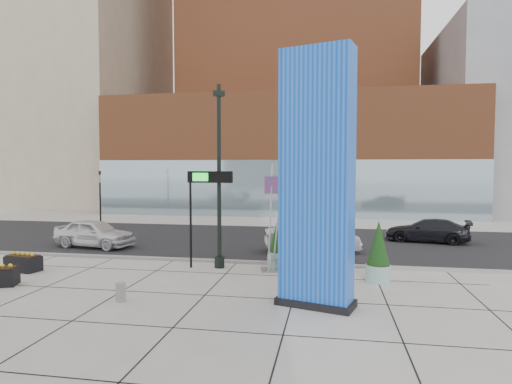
% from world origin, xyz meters
% --- Properties ---
extents(ground, '(160.00, 160.00, 0.00)m').
position_xyz_m(ground, '(0.00, 0.00, 0.00)').
color(ground, '#9E9991').
rests_on(ground, ground).
extents(street_asphalt, '(80.00, 12.00, 0.02)m').
position_xyz_m(street_asphalt, '(0.00, 10.00, 0.01)').
color(street_asphalt, black).
rests_on(street_asphalt, ground).
extents(curb_edge, '(80.00, 0.30, 0.12)m').
position_xyz_m(curb_edge, '(0.00, 4.00, 0.06)').
color(curb_edge, gray).
rests_on(curb_edge, ground).
extents(tower_podium, '(34.00, 10.00, 11.00)m').
position_xyz_m(tower_podium, '(1.00, 27.00, 5.50)').
color(tower_podium, brown).
rests_on(tower_podium, ground).
extents(tower_glass_front, '(34.00, 0.60, 5.00)m').
position_xyz_m(tower_glass_front, '(1.00, 22.20, 2.50)').
color(tower_glass_front, '#8CA5B2').
rests_on(tower_glass_front, ground).
extents(building_beige_left, '(18.00, 20.00, 34.00)m').
position_xyz_m(building_beige_left, '(-26.00, 34.00, 17.00)').
color(building_beige_left, gray).
rests_on(building_beige_left, ground).
extents(blue_pylon, '(2.60, 1.71, 7.99)m').
position_xyz_m(blue_pylon, '(4.75, -1.45, 3.86)').
color(blue_pylon, '#0C45BA').
rests_on(blue_pylon, ground).
extents(lamp_post, '(0.54, 0.43, 7.87)m').
position_xyz_m(lamp_post, '(0.47, 3.00, 3.22)').
color(lamp_post, black).
rests_on(lamp_post, ground).
extents(public_art_sculpture, '(2.17, 1.46, 4.52)m').
position_xyz_m(public_art_sculpture, '(3.32, 3.00, 1.19)').
color(public_art_sculpture, '#B7B9BC').
rests_on(public_art_sculpture, ground).
extents(concrete_bollard, '(0.32, 0.32, 0.63)m').
position_xyz_m(concrete_bollard, '(-1.50, -2.09, 0.32)').
color(concrete_bollard, gray).
rests_on(concrete_bollard, ground).
extents(overhead_street_sign, '(1.98, 0.27, 4.19)m').
position_xyz_m(overhead_street_sign, '(-0.04, 2.80, 3.59)').
color(overhead_street_sign, black).
rests_on(overhead_street_sign, ground).
extents(round_planter_east, '(0.94, 0.94, 2.34)m').
position_xyz_m(round_planter_east, '(7.00, 1.80, 1.11)').
color(round_planter_east, '#84B1A7').
rests_on(round_planter_east, ground).
extents(round_planter_mid, '(0.88, 0.88, 2.21)m').
position_xyz_m(round_planter_mid, '(4.60, 2.67, 1.05)').
color(round_planter_mid, '#84B1A7').
rests_on(round_planter_mid, ground).
extents(round_planter_west, '(0.97, 0.97, 2.43)m').
position_xyz_m(round_planter_west, '(3.00, 3.60, 1.15)').
color(round_planter_west, '#84B1A7').
rests_on(round_planter_west, ground).
extents(box_planter_north, '(1.56, 0.99, 0.80)m').
position_xyz_m(box_planter_north, '(-7.50, 1.00, 0.37)').
color(box_planter_north, black).
rests_on(box_planter_north, ground).
extents(car_white_west, '(4.69, 2.50, 1.52)m').
position_xyz_m(car_white_west, '(-7.46, 6.44, 0.76)').
color(car_white_west, white).
rests_on(car_white_west, ground).
extents(car_silver_mid, '(5.02, 2.72, 1.57)m').
position_xyz_m(car_silver_mid, '(4.28, 6.95, 0.78)').
color(car_silver_mid, '#999CA0').
rests_on(car_silver_mid, ground).
extents(car_dark_east, '(4.91, 2.78, 1.34)m').
position_xyz_m(car_dark_east, '(10.78, 11.24, 0.67)').
color(car_dark_east, black).
rests_on(car_dark_east, ground).
extents(traffic_signal, '(0.15, 0.18, 4.10)m').
position_xyz_m(traffic_signal, '(-12.00, 15.00, 2.30)').
color(traffic_signal, black).
rests_on(traffic_signal, ground).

